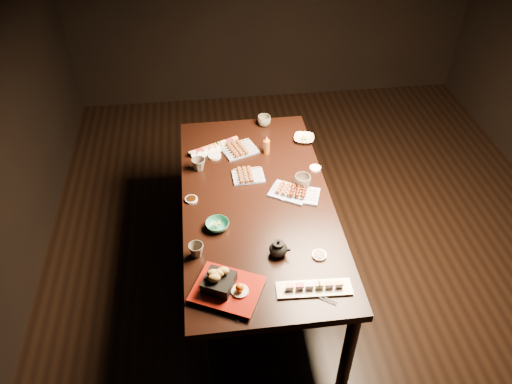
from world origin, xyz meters
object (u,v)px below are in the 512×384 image
Objects in this scene: sushi_platter_near at (314,286)px; yakitori_plate_right at (289,190)px; yakitori_plate_center at (248,174)px; tempura_tray at (227,284)px; edamame_bowl_green at (217,225)px; condiment_bottle at (267,145)px; teacup_mid_right at (302,181)px; teacup_far_right at (264,121)px; teacup_near_left at (196,250)px; sushi_platter_far at (214,147)px; edamame_bowl_cream at (304,139)px; teapot at (278,248)px; yakitori_plate_left at (240,148)px; teacup_far_left at (198,165)px; dining_table at (257,243)px.

yakitori_plate_right reaches higher than sushi_platter_near.
tempura_tray reaches higher than yakitori_plate_center.
edamame_bowl_green is 0.78m from condiment_bottle.
edamame_bowl_green is 0.62m from teacup_mid_right.
teacup_far_right is at bearing 70.58° from yakitori_plate_center.
teacup_mid_right reaches higher than edamame_bowl_green.
teacup_mid_right is (0.10, 0.80, 0.02)m from sushi_platter_near.
teacup_mid_right reaches higher than teacup_near_left.
teacup_near_left is at bearing 57.11° from sushi_platter_far.
condiment_bottle is (-0.28, -0.11, 0.05)m from edamame_bowl_cream.
teapot is at bearing -84.86° from yakitori_plate_center.
sushi_platter_near reaches higher than edamame_bowl_green.
yakitori_plate_left is at bearing -125.18° from teacup_far_right.
teacup_near_left is (-0.13, -0.19, 0.02)m from edamame_bowl_green.
edamame_bowl_green is at bearing -111.81° from teacup_far_right.
yakitori_plate_center is at bearing 157.56° from teacup_mid_right.
edamame_bowl_cream is 1.26m from teacup_near_left.
yakitori_plate_right is 2.13× the size of teacup_mid_right.
sushi_platter_near is 0.30m from teapot.
teacup_near_left is at bearing -128.71° from yakitori_plate_left.
teacup_far_left is (0.04, 0.75, 0.00)m from teacup_near_left.
teacup_mid_right is at bearing 28.57° from edamame_bowl_green.
teapot is 0.92m from condiment_bottle.
condiment_bottle is at bearing 114.30° from teacup_mid_right.
edamame_bowl_cream is (0.20, 1.29, -0.01)m from sushi_platter_near.
tempura_tray reaches higher than sushi_platter_far.
teacup_mid_right is at bearing -102.48° from edamame_bowl_cream.
yakitori_plate_center is at bearing 62.49° from edamame_bowl_green.
edamame_bowl_cream is 1.70× the size of teacup_near_left.
teacup_near_left reaches higher than yakitori_plate_left.
yakitori_plate_right reaches higher than sushi_platter_far.
sushi_platter_near is 0.44m from tempura_tray.
dining_table is 0.46m from yakitori_plate_center.
edamame_bowl_cream is at bearing -11.21° from yakitori_plate_left.
dining_table is 4.73× the size of sushi_platter_near.
teacup_far_right is at bearing 111.01° from teapot.
yakitori_plate_right is at bearing -110.24° from edamame_bowl_cream.
dining_table is 0.64m from teacup_far_left.
condiment_bottle is at bearing 60.02° from teacup_near_left.
sushi_platter_far reaches higher than edamame_bowl_green.
teacup_near_left is at bearing -143.82° from teacup_mid_right.
tempura_tray reaches higher than edamame_bowl_cream.
teacup_far_right is (0.39, 1.48, -0.02)m from tempura_tray.
yakitori_plate_right is 0.11m from teacup_mid_right.
sushi_platter_far reaches higher than edamame_bowl_cream.
yakitori_plate_right is at bearing -86.41° from teacup_far_right.
sushi_platter_near is at bearing 20.41° from tempura_tray.
yakitori_plate_right is at bearing 28.13° from edamame_bowl_green.
dining_table is 5.44× the size of tempura_tray.
edamame_bowl_cream is 1.33× the size of teacup_mid_right.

